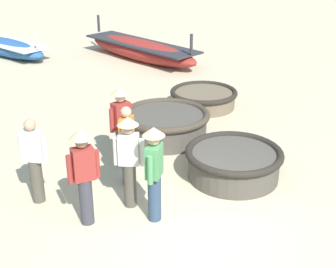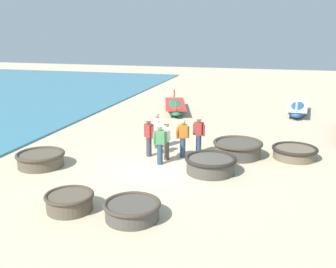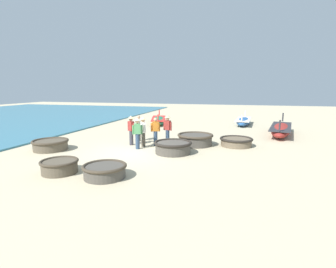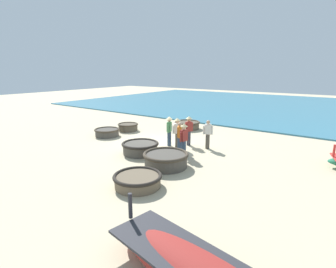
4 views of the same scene
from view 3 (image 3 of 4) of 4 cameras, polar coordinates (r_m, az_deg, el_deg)
name	(u,v)px [view 3 (image 3 of 4)]	position (r m, az deg, el deg)	size (l,w,h in m)	color
ground_plane	(134,152)	(13.36, -7.50, -4.00)	(80.00, 80.00, 0.00)	#C6B793
coracle_upturned	(105,170)	(9.83, -13.62, -7.72)	(1.61, 1.61, 0.49)	#4C473F
coracle_far_left	(173,147)	(13.03, 1.08, -2.81)	(1.89, 1.89, 0.59)	#4C473F
coracle_nearest	(50,144)	(15.01, -24.22, -2.08)	(1.84, 1.84, 0.55)	brown
coracle_far_right	(195,139)	(14.94, 5.96, -1.09)	(2.03, 2.03, 0.64)	#4C473F
coracle_front_left	(236,141)	(15.11, 14.62, -1.58)	(1.82, 1.82, 0.48)	brown
coracle_beside_post	(60,166)	(10.88, -22.54, -6.43)	(1.42, 1.42, 0.51)	brown
long_boat_blue_hull	(243,121)	(23.98, 16.10, 2.69)	(1.48, 4.37, 1.11)	#285693
long_boat_red_hull	(281,130)	(19.70, 23.35, 0.90)	(2.14, 5.56, 1.31)	maroon
long_boat_white_hull	(159,120)	(23.91, -2.04, 3.02)	(2.48, 5.00, 1.05)	#237551
fisherman_by_coracle	(131,128)	(14.93, -8.04, 1.22)	(0.47, 0.36, 1.67)	#383842
fisherman_hauling	(155,131)	(14.71, -2.75, 0.70)	(0.48, 0.35, 1.57)	#2D425B
fisherman_crouching	(168,128)	(15.10, -0.10, 1.42)	(0.52, 0.36, 1.67)	#2D425B
fisherman_standing_right	(137,131)	(13.89, -6.69, 0.59)	(0.50, 0.36, 1.67)	#2D425B
fisherman_standing_left	(143,130)	(14.40, -5.43, 0.95)	(0.37, 0.46, 1.67)	#4C473D
fisherman_with_hat	(139,127)	(16.04, -6.41, 1.42)	(0.34, 0.49, 1.57)	#4C473D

